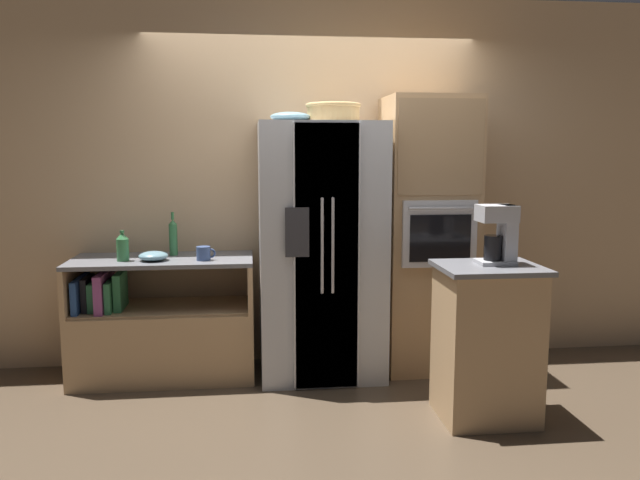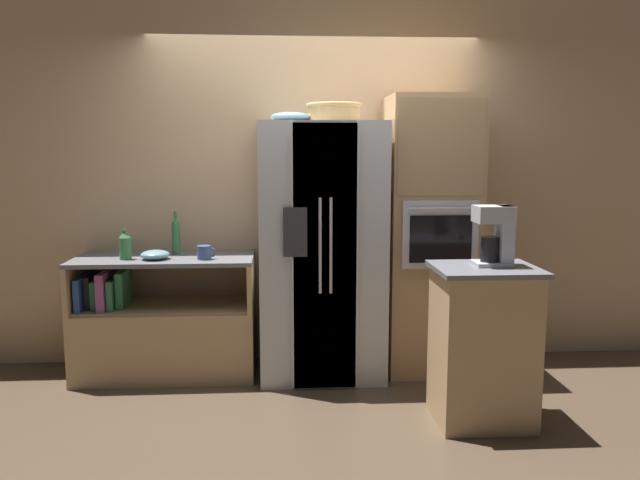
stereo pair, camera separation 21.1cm
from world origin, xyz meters
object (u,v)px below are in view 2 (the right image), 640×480
refrigerator (322,251)px  bottle_short (176,236)px  wall_oven (430,235)px  fruit_bowl (291,117)px  coffee_maker (497,232)px  wicker_basket (334,112)px  mixing_bowl (155,255)px  bottle_tall (125,245)px  mug (205,252)px

refrigerator → bottle_short: refrigerator is taller
wall_oven → fruit_bowl: (-1.03, -0.09, 0.86)m
refrigerator → coffee_maker: (0.99, -0.86, 0.24)m
wicker_basket → mixing_bowl: bearing=-178.4°
wicker_basket → bottle_tall: bearing=-179.2°
fruit_bowl → bottle_tall: 1.48m
refrigerator → mixing_bowl: size_ratio=9.07×
coffee_maker → bottle_tall: bearing=160.8°
wall_oven → mixing_bowl: bearing=-177.1°
bottle_tall → bottle_short: (0.32, 0.21, 0.03)m
fruit_bowl → coffee_maker: size_ratio=0.79×
refrigerator → bottle_tall: (-1.40, -0.03, 0.06)m
refrigerator → bottle_tall: size_ratio=8.61×
fruit_bowl → mug: 1.13m
fruit_bowl → bottle_short: (-0.86, 0.22, -0.86)m
wall_oven → fruit_bowl: bearing=-175.0°
wicker_basket → fruit_bowl: (-0.31, -0.03, -0.04)m
fruit_bowl → coffee_maker: fruit_bowl is taller
fruit_bowl → bottle_short: size_ratio=0.89×
fruit_bowl → mixing_bowl: fruit_bowl is taller
wicker_basket → mug: bearing=-176.5°
fruit_bowl → mixing_bowl: size_ratio=1.39×
bottle_tall → wicker_basket: bearing=0.8°
mixing_bowl → wall_oven: bearing=2.9°
refrigerator → wicker_basket: (0.09, -0.01, 0.99)m
wall_oven → coffee_maker: 0.95m
refrigerator → coffee_maker: refrigerator is taller
refrigerator → wicker_basket: 1.00m
mixing_bowl → wicker_basket: bearing=1.6°
bottle_tall → mug: 0.56m
mug → bottle_short: bearing=133.8°
bottle_short → mixing_bowl: size_ratio=1.57×
fruit_bowl → bottle_short: bearing=165.8°
bottle_short → mixing_bowl: (-0.11, -0.23, -0.10)m
mug → mixing_bowl: mug is taller
wicker_basket → bottle_short: bearing=170.6°
wall_oven → mug: 1.65m
mug → mixing_bowl: 0.35m
wall_oven → wicker_basket: 1.15m
wicker_basket → mug: wicker_basket is taller
fruit_bowl → bottle_tall: (-1.18, 0.01, -0.90)m
bottle_short → fruit_bowl: bearing=-14.2°
wicker_basket → coffee_maker: bearing=-43.3°
wall_oven → mug: wall_oven is taller
refrigerator → mug: 0.84m
wicker_basket → coffee_maker: size_ratio=1.09×
fruit_bowl → mixing_bowl: 1.37m
refrigerator → mixing_bowl: bearing=-177.9°
wicker_basket → bottle_tall: (-1.48, -0.02, -0.93)m
bottle_short → mixing_bowl: 0.27m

